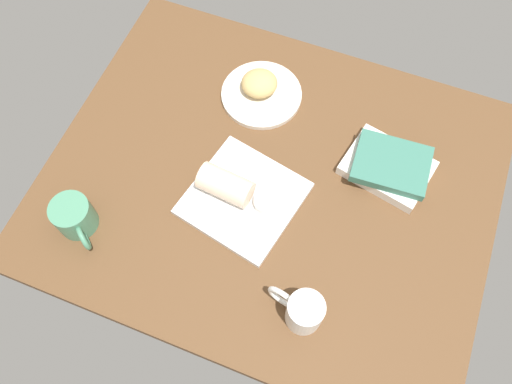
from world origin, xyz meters
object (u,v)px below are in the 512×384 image
scone_pastry (259,83)px  sauce_cup (265,202)px  round_plate (261,95)px  second_mug (74,217)px  breakfast_wrap (225,185)px  coffee_mug (303,311)px  square_plate (244,198)px  book_stack (389,166)px

scone_pastry → sauce_cup: bearing=113.6°
round_plate → second_mug: (27.22, 50.58, 3.76)cm
breakfast_wrap → coffee_mug: 34.57cm
scone_pastry → square_plate: 32.45cm
second_mug → round_plate: bearing=-118.3°
breakfast_wrap → book_stack: bearing=-54.4°
scone_pastry → square_plate: (-7.98, 31.29, -3.27)cm
square_plate → book_stack: size_ratio=1.08×
round_plate → coffee_mug: (-29.41, 52.10, 4.49)cm
book_stack → coffee_mug: size_ratio=1.76×
breakfast_wrap → coffee_mug: coffee_mug is taller
scone_pastry → square_plate: bearing=104.3°
coffee_mug → second_mug: size_ratio=1.08×
scone_pastry → sauce_cup: (-13.65, 31.24, -1.10)cm
round_plate → scone_pastry: bearing=-42.1°
book_stack → round_plate: bearing=-14.9°
sauce_cup → breakfast_wrap: size_ratio=0.44×
round_plate → scone_pastry: size_ratio=2.25×
book_stack → second_mug: second_mug is taller
square_plate → sauce_cup: sauce_cup is taller
breakfast_wrap → book_stack: (-35.13, -20.43, -2.31)cm
book_stack → second_mug: size_ratio=1.90×
square_plate → breakfast_wrap: (4.53, 0.04, 4.21)cm
scone_pastry → book_stack: 40.11cm
second_mug → coffee_mug: bearing=178.5°
breakfast_wrap → second_mug: 35.88cm
round_plate → scone_pastry: scone_pastry is taller
scone_pastry → coffee_mug: bearing=119.8°
scone_pastry → book_stack: scone_pastry is taller
scone_pastry → breakfast_wrap: bearing=96.3°
breakfast_wrap → book_stack: breakfast_wrap is taller
book_stack → coffee_mug: 42.95cm
scone_pastry → round_plate: bearing=137.9°
breakfast_wrap → round_plate: bearing=10.1°
round_plate → sauce_cup: (-12.66, 30.35, 2.27)cm
round_plate → second_mug: bearing=61.7°
round_plate → breakfast_wrap: 30.84cm
coffee_mug → second_mug: 56.66cm
sauce_cup → second_mug: size_ratio=0.46×
round_plate → sauce_cup: size_ratio=3.83×
sauce_cup → book_stack: 32.18cm
square_plate → coffee_mug: size_ratio=1.90×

